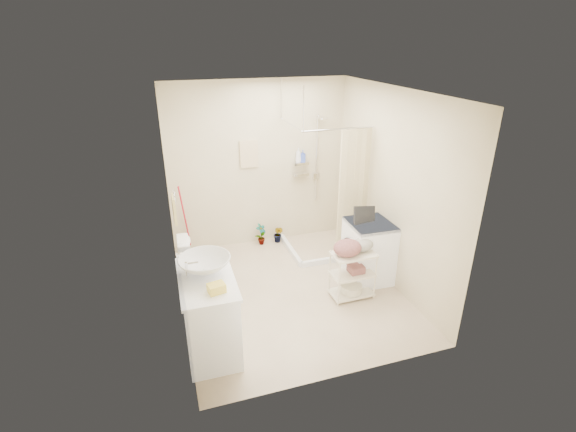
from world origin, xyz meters
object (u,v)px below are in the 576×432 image
Objects in this scene: vanity at (209,313)px; toilet at (204,258)px; washing_machine at (369,251)px; laundry_rack at (353,271)px.

vanity is 1.41m from toilet.
vanity reaches higher than washing_machine.
laundry_rack reaches higher than toilet.
laundry_rack is at bearing 13.25° from vanity.
toilet is 0.80× the size of washing_machine.
toilet is at bearing 165.17° from washing_machine.
toilet is 2.03m from laundry_rack.
toilet is at bearing 150.29° from laundry_rack.
washing_machine reaches higher than toilet.
vanity is at bearing -160.10° from washing_machine.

